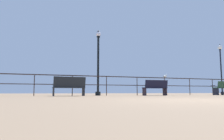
{
  "coord_description": "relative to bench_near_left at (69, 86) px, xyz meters",
  "views": [
    {
      "loc": [
        -3.75,
        -3.98,
        0.19
      ],
      "look_at": [
        0.16,
        6.96,
        1.42
      ],
      "focal_mm": 33.66,
      "sensor_mm": 36.0,
      "label": 1
    }
  ],
  "objects": [
    {
      "name": "lamppost_center",
      "position": [
        1.78,
        0.99,
        1.49
      ],
      "size": [
        0.3,
        0.3,
        3.86
      ],
      "color": "black",
      "rests_on": "ground_plane"
    },
    {
      "name": "ground_plane",
      "position": [
        2.22,
        -6.72,
        -0.51
      ],
      "size": [
        60.0,
        60.0,
        0.0
      ],
      "primitive_type": "plane",
      "color": "#927659"
    },
    {
      "name": "pier_railing",
      "position": [
        2.22,
        0.74,
        0.31
      ],
      "size": [
        19.49,
        0.05,
        1.12
      ],
      "color": "#30221E",
      "rests_on": "ground_plane"
    },
    {
      "name": "lamppost_right",
      "position": [
        11.14,
        0.99,
        1.77
      ],
      "size": [
        0.3,
        0.3,
        3.75
      ],
      "color": "black",
      "rests_on": "ground_plane"
    },
    {
      "name": "bench_near_right",
      "position": [
        4.99,
        0.01,
        -0.02
      ],
      "size": [
        1.45,
        0.66,
        0.89
      ],
      "color": "black",
      "rests_on": "ground_plane"
    },
    {
      "name": "bench_near_left",
      "position": [
        0.0,
        0.0,
        0.0
      ],
      "size": [
        1.62,
        0.72,
        0.96
      ],
      "color": "black",
      "rests_on": "ground_plane"
    },
    {
      "name": "seagull_on_rail",
      "position": [
        6.16,
        0.75,
        0.7
      ],
      "size": [
        0.43,
        0.29,
        0.22
      ],
      "color": "silver",
      "rests_on": "pier_railing"
    },
    {
      "name": "bench_far_right",
      "position": [
        10.27,
        0.01,
        -0.0
      ],
      "size": [
        1.53,
        0.75,
        0.9
      ],
      "color": "#26472F",
      "rests_on": "ground_plane"
    }
  ]
}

